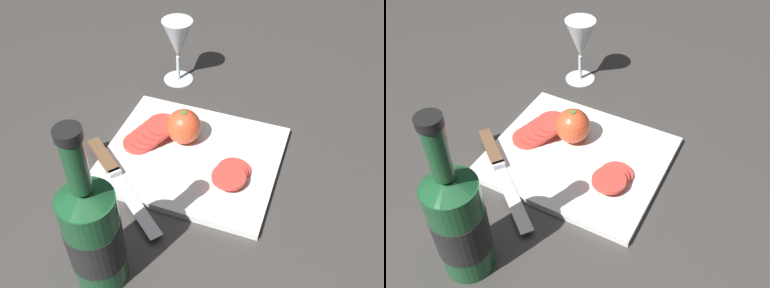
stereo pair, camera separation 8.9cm
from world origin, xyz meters
TOP-DOWN VIEW (x-y plane):
  - ground_plane at (0.00, 0.00)m, footprint 3.00×3.00m
  - cutting_board at (0.02, 0.02)m, footprint 0.35×0.29m
  - wine_bottle at (-0.02, -0.28)m, footprint 0.09×0.09m
  - wine_glass at (-0.10, 0.27)m, footprint 0.07×0.07m
  - whole_tomato at (-0.01, 0.05)m, footprint 0.07×0.07m
  - knife at (-0.12, -0.07)m, footprint 0.23×0.19m
  - tomato_slice_stack_near at (-0.07, 0.03)m, footprint 0.10×0.10m
  - tomato_slice_stack_far at (0.11, -0.02)m, footprint 0.07×0.09m

SIDE VIEW (x-z plane):
  - ground_plane at x=0.00m, z-range 0.00..0.00m
  - cutting_board at x=0.02m, z-range 0.00..0.02m
  - knife at x=-0.12m, z-range 0.01..0.03m
  - tomato_slice_stack_far at x=0.11m, z-range 0.02..0.04m
  - tomato_slice_stack_near at x=-0.07m, z-range 0.02..0.05m
  - whole_tomato at x=-0.01m, z-range 0.01..0.09m
  - wine_glass at x=-0.10m, z-range 0.03..0.19m
  - wine_bottle at x=-0.02m, z-range -0.05..0.27m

